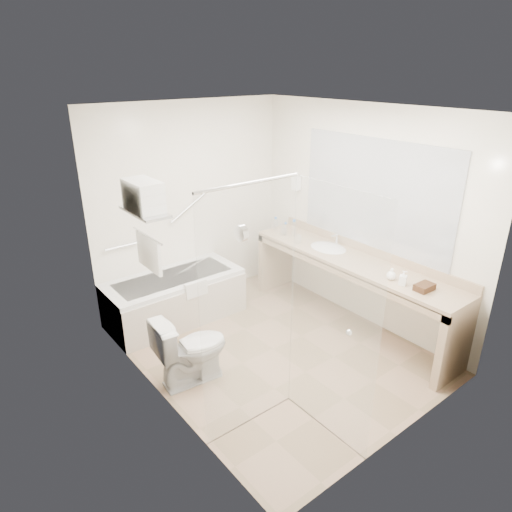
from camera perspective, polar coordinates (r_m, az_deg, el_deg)
floor at (r=5.07m, az=2.14°, el=-11.53°), size 3.20×3.20×0.00m
ceiling at (r=4.20m, az=2.66°, el=17.90°), size 2.60×3.20×0.10m
wall_back at (r=5.73m, az=-8.12°, el=6.28°), size 2.60×0.10×2.50m
wall_front at (r=3.54m, az=19.49°, el=-5.66°), size 2.60×0.10×2.50m
wall_left at (r=3.83m, az=-12.61°, el=-2.59°), size 0.10×3.20×2.50m
wall_right at (r=5.38m, az=13.02°, el=4.81°), size 0.10×3.20×2.50m
bathtub at (r=5.58m, az=-10.09°, el=-5.16°), size 1.60×0.73×0.59m
grab_bar_short at (r=5.40m, az=-16.40°, el=1.17°), size 0.40×0.03×0.03m
grab_bar_long at (r=5.67m, az=-8.34°, el=6.10°), size 0.53×0.03×0.33m
shower_enclosure at (r=3.56m, az=4.26°, el=-7.49°), size 0.96×0.91×2.11m
towel_shelf at (r=4.01m, az=-13.80°, el=6.15°), size 0.24×0.55×0.81m
vanity_counter at (r=5.31m, az=11.79°, el=-2.41°), size 0.55×2.70×0.95m
sink at (r=5.50m, az=9.00°, el=0.75°), size 0.40×0.52×0.14m
faucet at (r=5.56m, az=10.10°, el=2.15°), size 0.03×0.03×0.14m
mirror at (r=5.20m, az=14.52°, el=7.51°), size 0.02×2.00×1.20m
hairdryer_unit at (r=5.97m, az=5.04°, el=9.09°), size 0.08×0.10×0.18m
toilet at (r=4.49m, az=-8.09°, el=-11.44°), size 0.75×0.47×0.70m
amenity_basket at (r=4.68m, az=20.31°, el=-3.67°), size 0.20×0.14×0.06m
soap_bottle_a at (r=4.72m, az=17.85°, el=-3.08°), size 0.12×0.16×0.07m
soap_bottle_b at (r=4.80m, az=16.55°, el=-2.30°), size 0.10×0.12×0.09m
water_bottle_left at (r=5.80m, az=4.77°, el=3.48°), size 0.07×0.07×0.21m
water_bottle_mid at (r=5.96m, az=2.46°, el=3.97°), size 0.06×0.06×0.19m
water_bottle_right at (r=5.81m, az=3.69°, el=3.35°), size 0.05×0.05×0.17m
drinking_glass_near at (r=5.56m, az=5.31°, el=2.12°), size 0.09×0.09×0.10m
drinking_glass_far at (r=5.83m, az=3.40°, el=3.16°), size 0.09×0.09×0.10m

